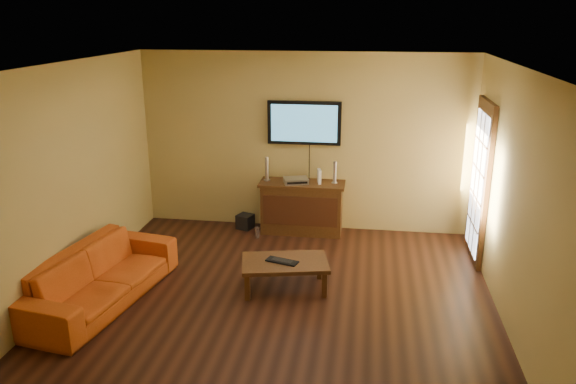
% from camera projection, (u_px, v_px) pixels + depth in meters
% --- Properties ---
extents(ground_plane, '(5.00, 5.00, 0.00)m').
position_uv_depth(ground_plane, '(278.00, 302.00, 6.55)').
color(ground_plane, black).
rests_on(ground_plane, ground).
extents(room_walls, '(5.00, 5.00, 5.00)m').
position_uv_depth(room_walls, '(286.00, 149.00, 6.63)').
color(room_walls, tan).
rests_on(room_walls, ground).
extents(french_door, '(0.07, 1.02, 2.22)m').
position_uv_depth(french_door, '(479.00, 183.00, 7.49)').
color(french_door, '#3C210D').
rests_on(french_door, ground).
extents(media_console, '(1.28, 0.49, 0.79)m').
position_uv_depth(media_console, '(302.00, 207.00, 8.55)').
color(media_console, '#3C210D').
rests_on(media_console, ground).
extents(television, '(1.10, 0.08, 0.65)m').
position_uv_depth(television, '(304.00, 123.00, 8.36)').
color(television, black).
rests_on(television, ground).
extents(coffee_table, '(1.14, 0.82, 0.37)m').
position_uv_depth(coffee_table, '(285.00, 265.00, 6.78)').
color(coffee_table, '#3C210D').
rests_on(coffee_table, ground).
extents(sofa, '(0.97, 2.23, 0.84)m').
position_uv_depth(sofa, '(99.00, 268.00, 6.46)').
color(sofa, '#BF4B15').
rests_on(sofa, ground).
extents(speaker_left, '(0.10, 0.10, 0.37)m').
position_uv_depth(speaker_left, '(267.00, 170.00, 8.48)').
color(speaker_left, silver).
rests_on(speaker_left, media_console).
extents(speaker_right, '(0.09, 0.09, 0.34)m').
position_uv_depth(speaker_right, '(335.00, 173.00, 8.35)').
color(speaker_right, silver).
rests_on(speaker_right, media_console).
extents(av_receiver, '(0.41, 0.35, 0.08)m').
position_uv_depth(av_receiver, '(296.00, 181.00, 8.39)').
color(av_receiver, silver).
rests_on(av_receiver, media_console).
extents(game_console, '(0.08, 0.16, 0.21)m').
position_uv_depth(game_console, '(319.00, 176.00, 8.36)').
color(game_console, white).
rests_on(game_console, media_console).
extents(subwoofer, '(0.29, 0.29, 0.22)m').
position_uv_depth(subwoofer, '(245.00, 221.00, 8.77)').
color(subwoofer, black).
rests_on(subwoofer, ground).
extents(bottle, '(0.07, 0.07, 0.19)m').
position_uv_depth(bottle, '(257.00, 233.00, 8.39)').
color(bottle, white).
rests_on(bottle, ground).
extents(keyboard, '(0.41, 0.25, 0.02)m').
position_uv_depth(keyboard, '(282.00, 261.00, 6.73)').
color(keyboard, black).
rests_on(keyboard, coffee_table).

